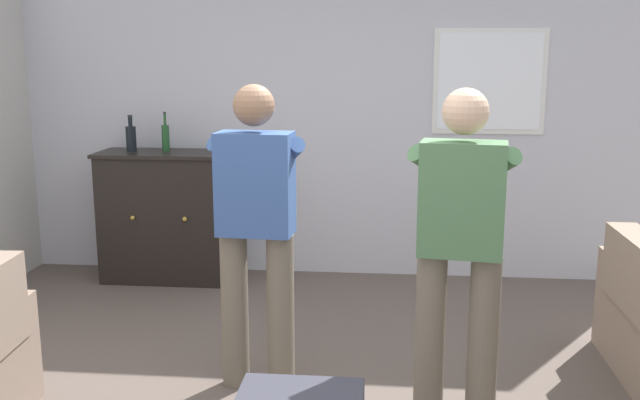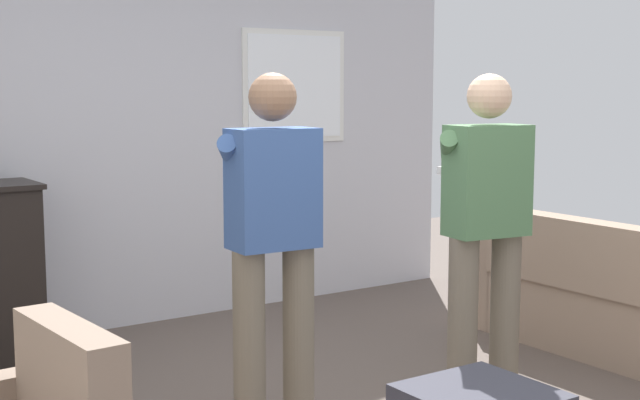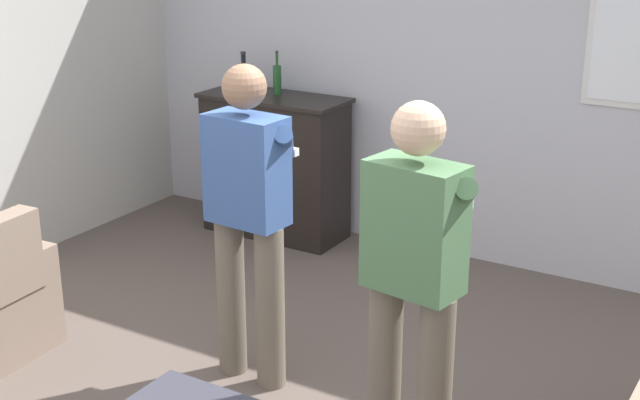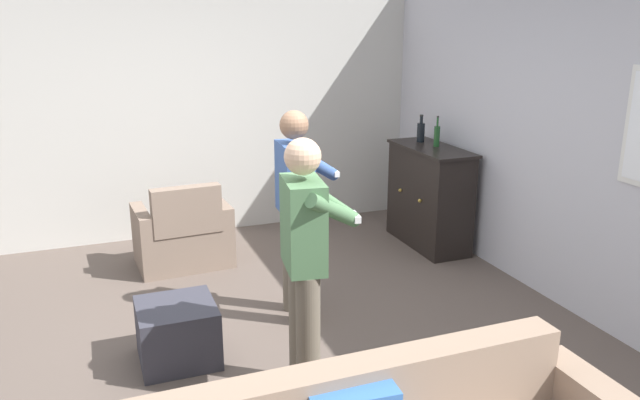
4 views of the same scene
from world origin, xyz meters
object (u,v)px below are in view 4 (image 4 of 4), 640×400
sideboard_cabinet (429,196)px  person_standing_right (305,258)px  bottle_liquor_amber (421,131)px  ottoman (178,332)px  person_standing_left (296,206)px  armchair (184,237)px  bottle_wine_green (437,135)px

sideboard_cabinet → person_standing_right: person_standing_right is taller
sideboard_cabinet → bottle_liquor_amber: bottle_liquor_amber is taller
bottle_liquor_amber → person_standing_right: person_standing_right is taller
ottoman → person_standing_left: 1.29m
armchair → bottle_liquor_amber: bearing=89.0°
person_standing_right → armchair: bearing=-171.1°
sideboard_cabinet → ottoman: bearing=-63.3°
ottoman → armchair: bearing=169.5°
bottle_wine_green → ottoman: bearing=-63.7°
sideboard_cabinet → armchair: bearing=-97.4°
bottle_wine_green → ottoman: (1.44, -2.91, -0.96)m
armchair → sideboard_cabinet: size_ratio=0.84×
ottoman → sideboard_cabinet: bearing=116.7°
armchair → ottoman: armchair is taller
sideboard_cabinet → person_standing_left: 2.17m
sideboard_cabinet → bottle_liquor_amber: size_ratio=3.73×
person_standing_right → person_standing_left: bearing=164.1°
armchair → person_standing_right: size_ratio=0.55×
person_standing_right → ottoman: bearing=-134.9°
bottle_wine_green → armchair: bearing=-97.0°
sideboard_cabinet → bottle_liquor_amber: 0.70m
person_standing_left → person_standing_right: size_ratio=1.00×
bottle_wine_green → person_standing_right: person_standing_right is taller
bottle_wine_green → person_standing_left: size_ratio=0.19×
armchair → person_standing_left: (1.41, 0.69, 0.65)m
bottle_wine_green → person_standing_left: 2.20m
bottle_liquor_amber → person_standing_left: 2.33m
armchair → ottoman: 1.79m
bottle_wine_green → ottoman: size_ratio=0.59×
bottle_wine_green → bottle_liquor_amber: size_ratio=1.08×
bottle_liquor_amber → person_standing_left: size_ratio=0.17×
ottoman → person_standing_left: person_standing_left is taller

